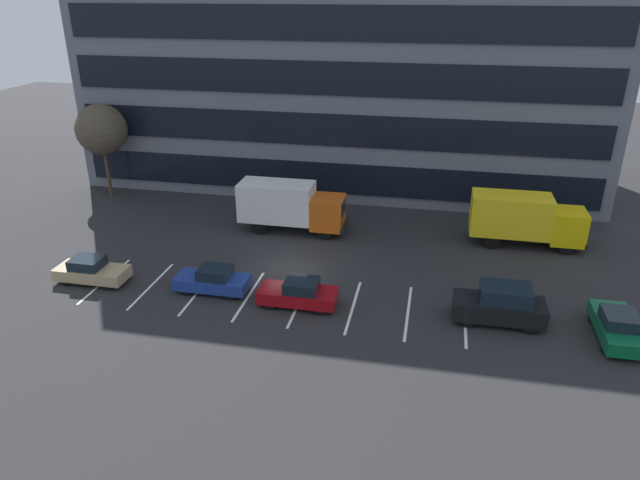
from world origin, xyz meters
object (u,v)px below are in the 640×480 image
sedan_navy (213,280)px  suv_black (501,305)px  sedan_tan (91,271)px  bare_tree (101,130)px  sedan_maroon (299,293)px  box_truck_orange (290,205)px  box_truck_yellow_all (525,218)px  sedan_forest (617,326)px

sedan_navy → suv_black: (14.80, -0.10, 0.29)m
suv_black → sedan_tan: suv_black is taller
suv_black → bare_tree: bare_tree is taller
sedan_navy → bare_tree: 19.38m
sedan_maroon → sedan_tan: size_ratio=1.01×
sedan_maroon → bare_tree: (-18.43, 13.55, 4.51)m
sedan_maroon → sedan_tan: (-11.84, 0.18, -0.01)m
suv_black → sedan_tan: bearing=-179.4°
box_truck_orange → sedan_maroon: box_truck_orange is taller
box_truck_orange → sedan_navy: box_truck_orange is taller
box_truck_orange → sedan_navy: size_ratio=1.80×
box_truck_yellow_all → sedan_maroon: box_truck_yellow_all is taller
box_truck_yellow_all → sedan_forest: 10.76m
box_truck_yellow_all → sedan_tan: box_truck_yellow_all is taller
sedan_tan → sedan_navy: bearing=2.6°
suv_black → sedan_maroon: size_ratio=1.09×
box_truck_yellow_all → sedan_forest: size_ratio=1.72×
sedan_forest → box_truck_yellow_all: bearing=106.8°
sedan_maroon → bare_tree: 23.31m
sedan_forest → sedan_navy: bearing=178.4°
box_truck_yellow_all → bare_tree: (-30.49, 3.36, 3.36)m
box_truck_orange → sedan_tan: 12.97m
sedan_navy → suv_black: bearing=-0.4°
box_truck_orange → suv_black: size_ratio=1.62×
sedan_tan → bare_tree: bare_tree is taller
sedan_navy → box_truck_orange: bearing=77.6°
suv_black → sedan_maroon: 9.97m
box_truck_orange → suv_black: bearing=-35.3°
suv_black → sedan_maroon: bearing=-177.7°
sedan_tan → bare_tree: bearing=116.3°
box_truck_yellow_all → sedan_forest: (3.10, -10.24, -1.14)m
box_truck_yellow_all → sedan_navy: 19.51m
sedan_forest → sedan_tan: size_ratio=1.03×
box_truck_orange → sedan_navy: bearing=-102.4°
box_truck_orange → box_truck_yellow_all: 14.95m
suv_black → bare_tree: bearing=155.2°
box_truck_orange → box_truck_yellow_all: size_ratio=1.01×
box_truck_orange → sedan_maroon: size_ratio=1.77×
sedan_maroon → bare_tree: bare_tree is taller
box_truck_yellow_all → bare_tree: 30.86m
box_truck_yellow_all → sedan_maroon: (-12.06, -10.18, -1.15)m
sedan_navy → sedan_forest: bearing=-1.6°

